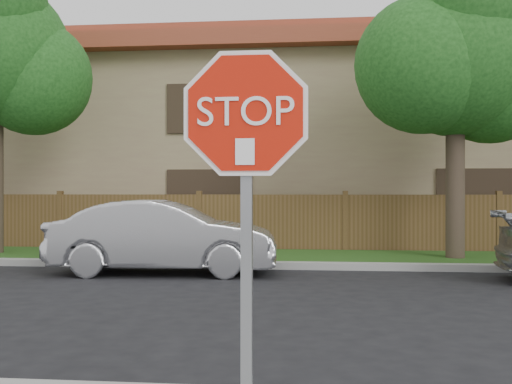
# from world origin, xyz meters

# --- Properties ---
(far_curb) EXTENTS (70.00, 0.30, 0.15)m
(far_curb) POSITION_xyz_m (0.00, 8.15, 0.07)
(far_curb) COLOR gray
(far_curb) RESTS_ON ground
(grass_strip) EXTENTS (70.00, 3.00, 0.12)m
(grass_strip) POSITION_xyz_m (0.00, 9.80, 0.06)
(grass_strip) COLOR #1E4714
(grass_strip) RESTS_ON ground
(fence) EXTENTS (70.00, 0.12, 1.60)m
(fence) POSITION_xyz_m (0.00, 11.40, 0.80)
(fence) COLOR #4F381B
(fence) RESTS_ON ground
(apartment_building) EXTENTS (35.20, 9.20, 7.20)m
(apartment_building) POSITION_xyz_m (0.00, 17.00, 3.53)
(apartment_building) COLOR #967D5D
(apartment_building) RESTS_ON ground
(tree_mid) EXTENTS (4.80, 3.90, 7.35)m
(tree_mid) POSITION_xyz_m (2.52, 9.57, 4.87)
(tree_mid) COLOR #382B21
(tree_mid) RESTS_ON ground
(stop_sign) EXTENTS (1.01, 0.13, 2.55)m
(stop_sign) POSITION_xyz_m (-1.18, -1.48, 1.83)
(stop_sign) COLOR gray
(stop_sign) RESTS_ON sidewalk_near
(sedan_left) EXTENTS (4.68, 1.87, 1.51)m
(sedan_left) POSITION_xyz_m (-3.88, 7.14, 0.76)
(sedan_left) COLOR #ACACB1
(sedan_left) RESTS_ON ground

